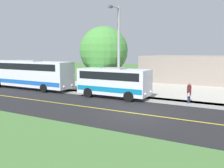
{
  "coord_description": "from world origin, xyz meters",
  "views": [
    {
      "loc": [
        15.03,
        6.36,
        4.27
      ],
      "look_at": [
        -3.5,
        -3.83,
        1.4
      ],
      "focal_mm": 38.6,
      "sensor_mm": 36.0,
      "label": 1
    }
  ],
  "objects_px": {
    "pedestrian_with_bags": "(189,92)",
    "commercial_building": "(210,69)",
    "street_light_pole": "(118,48)",
    "tree_curbside": "(104,51)",
    "transit_bus_rear": "(27,73)",
    "shuttle_bus_front": "(114,81)"
  },
  "relations": [
    {
      "from": "pedestrian_with_bags",
      "to": "commercial_building",
      "type": "bearing_deg",
      "value": -178.83
    },
    {
      "from": "street_light_pole",
      "to": "commercial_building",
      "type": "xyz_separation_m",
      "value": [
        -16.52,
        6.11,
        -2.74
      ]
    },
    {
      "from": "street_light_pole",
      "to": "tree_curbside",
      "type": "height_order",
      "value": "street_light_pole"
    },
    {
      "from": "tree_curbside",
      "to": "transit_bus_rear",
      "type": "bearing_deg",
      "value": -71.19
    },
    {
      "from": "tree_curbside",
      "to": "commercial_building",
      "type": "distance_m",
      "value": 16.92
    },
    {
      "from": "transit_bus_rear",
      "to": "commercial_building",
      "type": "bearing_deg",
      "value": 133.69
    },
    {
      "from": "street_light_pole",
      "to": "pedestrian_with_bags",
      "type": "bearing_deg",
      "value": 93.67
    },
    {
      "from": "transit_bus_rear",
      "to": "pedestrian_with_bags",
      "type": "xyz_separation_m",
      "value": [
        -0.8,
        18.03,
        -0.88
      ]
    },
    {
      "from": "street_light_pole",
      "to": "tree_curbside",
      "type": "bearing_deg",
      "value": -129.6
    },
    {
      "from": "tree_curbside",
      "to": "street_light_pole",
      "type": "bearing_deg",
      "value": 50.4
    },
    {
      "from": "shuttle_bus_front",
      "to": "transit_bus_rear",
      "type": "distance_m",
      "value": 11.35
    },
    {
      "from": "street_light_pole",
      "to": "commercial_building",
      "type": "relative_size",
      "value": 0.47
    },
    {
      "from": "commercial_building",
      "to": "tree_curbside",
      "type": "bearing_deg",
      "value": -33.18
    },
    {
      "from": "pedestrian_with_bags",
      "to": "street_light_pole",
      "type": "distance_m",
      "value": 7.41
    },
    {
      "from": "commercial_building",
      "to": "pedestrian_with_bags",
      "type": "bearing_deg",
      "value": 1.17
    },
    {
      "from": "transit_bus_rear",
      "to": "tree_curbside",
      "type": "height_order",
      "value": "tree_curbside"
    },
    {
      "from": "shuttle_bus_front",
      "to": "transit_bus_rear",
      "type": "relative_size",
      "value": 0.57
    },
    {
      "from": "pedestrian_with_bags",
      "to": "tree_curbside",
      "type": "relative_size",
      "value": 0.24
    },
    {
      "from": "transit_bus_rear",
      "to": "street_light_pole",
      "type": "bearing_deg",
      "value": 91.94
    },
    {
      "from": "transit_bus_rear",
      "to": "tree_curbside",
      "type": "xyz_separation_m",
      "value": [
        -2.91,
        8.55,
        2.54
      ]
    },
    {
      "from": "pedestrian_with_bags",
      "to": "tree_curbside",
      "type": "bearing_deg",
      "value": -102.52
    },
    {
      "from": "street_light_pole",
      "to": "commercial_building",
      "type": "height_order",
      "value": "street_light_pole"
    }
  ]
}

